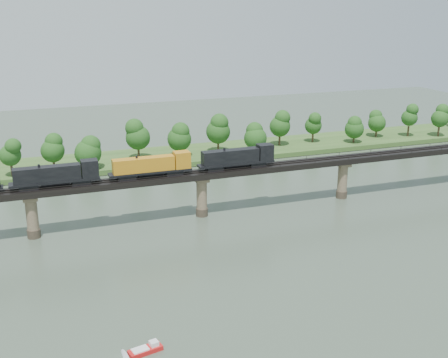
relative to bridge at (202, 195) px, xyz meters
name	(u,v)px	position (x,y,z in m)	size (l,w,h in m)	color
ground	(247,266)	(0.00, -30.00, -5.46)	(400.00, 400.00, 0.00)	#354436
far_bank	(152,158)	(0.00, 55.00, -4.66)	(300.00, 24.00, 1.60)	#305120
bridge	(202,195)	(0.00, 0.00, 0.00)	(236.00, 30.00, 11.50)	#473A2D
bridge_superstructure	(201,171)	(0.00, 0.00, 6.33)	(220.00, 4.90, 0.75)	black
far_treeline	(130,140)	(-8.21, 50.52, 3.37)	(289.06, 17.54, 13.60)	#382619
freight_train	(120,169)	(-19.71, 0.00, 8.66)	(79.64, 3.10, 5.48)	black
motorboat	(146,349)	(-25.61, -51.99, -4.96)	(5.48, 2.92, 1.46)	red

